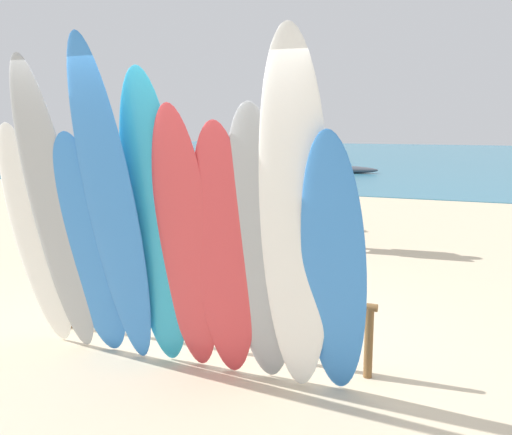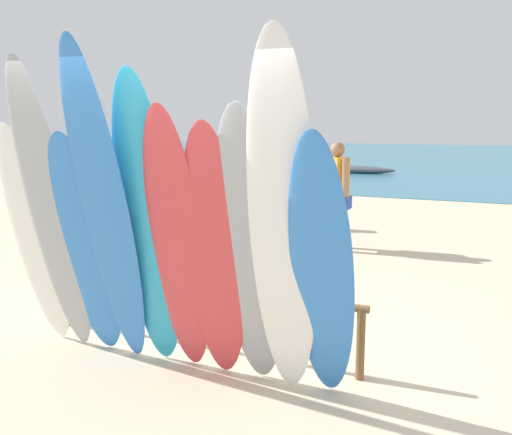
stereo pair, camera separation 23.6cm
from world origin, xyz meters
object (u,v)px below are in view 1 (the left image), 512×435
surfboard_blue_3 (113,213)px  surfboard_red_6 (224,255)px  surfboard_rack (202,297)px  surfboard_blue_2 (91,249)px  surfboard_grey_1 (55,214)px  surfboard_red_5 (186,245)px  surfboard_grey_7 (260,250)px  surfboard_white_8 (295,223)px  surfboard_blue_9 (334,271)px  surfboard_teal_4 (155,226)px  beachgoer_by_water (264,183)px  beachgoer_midbeach (329,188)px  distant_boat (326,169)px  beach_chair_red (75,229)px  surfboard_white_0 (37,239)px

surfboard_blue_3 → surfboard_red_6: 0.95m
surfboard_rack → surfboard_blue_2: size_ratio=1.53×
surfboard_grey_1 → surfboard_red_5: size_ratio=1.18×
surfboard_rack → surfboard_grey_7: bearing=-33.1°
surfboard_white_8 → surfboard_blue_9: size_ratio=1.31×
surfboard_teal_4 → surfboard_red_5: 0.30m
surfboard_blue_3 → beachgoer_by_water: surfboard_blue_3 is taller
beachgoer_midbeach → distant_boat: beachgoer_midbeach is taller
surfboard_grey_1 → beachgoer_midbeach: 5.19m
distant_boat → beachgoer_midbeach: bearing=-75.6°
surfboard_grey_1 → surfboard_blue_2: bearing=13.2°
surfboard_blue_2 → distant_boat: (-2.69, 18.63, -0.84)m
beachgoer_midbeach → beach_chair_red: beachgoer_midbeach is taller
surfboard_rack → surfboard_blue_3: size_ratio=1.13×
surfboard_blue_2 → surfboard_blue_9: surfboard_blue_9 is taller
beachgoer_by_water → beachgoer_midbeach: beachgoer_midbeach is taller
surfboard_grey_1 → surfboard_red_5: bearing=3.7°
surfboard_blue_2 → distant_boat: bearing=95.8°
surfboard_grey_7 → surfboard_blue_9: surfboard_grey_7 is taller
surfboard_white_0 → surfboard_grey_1: surfboard_grey_1 is taller
surfboard_grey_1 → surfboard_white_8: bearing=-0.1°
surfboard_blue_2 → beachgoer_midbeach: surfboard_blue_2 is taller
surfboard_rack → surfboard_blue_9: size_ratio=1.51×
surfboard_grey_1 → surfboard_grey_7: bearing=2.7°
surfboard_red_6 → surfboard_grey_7: 0.30m
surfboard_grey_7 → surfboard_white_8: size_ratio=0.82×
beach_chair_red → distant_boat: (0.02, 15.56, -0.27)m
surfboard_blue_9 → beachgoer_midbeach: 5.12m
surfboard_teal_4 → surfboard_blue_2: bearing=176.6°
surfboard_red_5 → surfboard_red_6: bearing=3.6°
surfboard_blue_9 → beachgoer_midbeach: surfboard_blue_9 is taller
surfboard_rack → surfboard_red_5: size_ratio=1.40×
surfboard_red_5 → beach_chair_red: 4.75m
beach_chair_red → surfboard_white_0: bearing=-56.8°
surfboard_grey_1 → distant_boat: (-2.41, 18.70, -1.13)m
surfboard_blue_3 → beachgoer_midbeach: surfboard_blue_3 is taller
surfboard_grey_1 → distant_boat: size_ratio=0.60×
surfboard_teal_4 → surfboard_red_6: surfboard_teal_4 is taller
surfboard_grey_7 → surfboard_teal_4: bearing=-175.4°
surfboard_grey_1 → surfboard_white_8: size_ratio=0.97×
surfboard_teal_4 → beachgoer_by_water: size_ratio=1.65×
surfboard_grey_1 → surfboard_red_6: 1.51m
surfboard_white_0 → beachgoer_midbeach: surfboard_white_0 is taller
surfboard_blue_2 → beach_chair_red: bearing=129.2°
surfboard_blue_3 → surfboard_red_5: surfboard_blue_3 is taller
surfboard_grey_7 → surfboard_rack: bearing=149.2°
surfboard_grey_1 → surfboard_red_5: 1.19m
surfboard_blue_3 → surfboard_teal_4: (0.29, 0.15, -0.11)m
surfboard_teal_4 → surfboard_grey_7: size_ratio=1.12×
surfboard_red_5 → surfboard_grey_1: bearing=-174.6°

